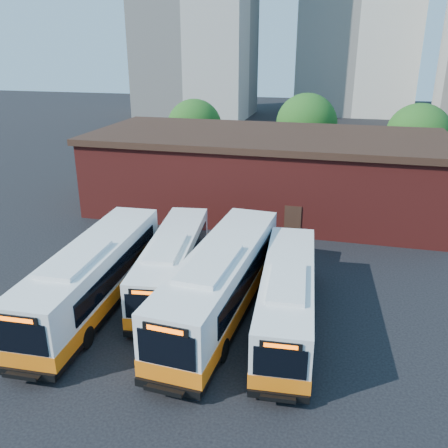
% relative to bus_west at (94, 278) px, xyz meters
% --- Properties ---
extents(ground, '(220.00, 220.00, 0.00)m').
position_rel_bus_west_xyz_m(ground, '(6.06, -1.80, -1.64)').
color(ground, black).
extents(bus_west, '(3.34, 13.36, 3.61)m').
position_rel_bus_west_xyz_m(bus_west, '(0.00, 0.00, 0.00)').
color(bus_west, white).
rests_on(bus_west, ground).
extents(bus_midwest, '(3.81, 11.65, 3.13)m').
position_rel_bus_west_xyz_m(bus_midwest, '(3.28, 3.03, -0.22)').
color(bus_midwest, white).
rests_on(bus_midwest, ground).
extents(bus_mideast, '(3.73, 13.92, 3.75)m').
position_rel_bus_west_xyz_m(bus_mideast, '(6.69, 0.85, 0.06)').
color(bus_mideast, white).
rests_on(bus_mideast, ground).
extents(bus_east, '(3.28, 11.94, 3.21)m').
position_rel_bus_west_xyz_m(bus_east, '(10.10, 0.59, -0.18)').
color(bus_east, white).
rests_on(bus_east, ground).
extents(transit_worker, '(0.40, 0.60, 1.63)m').
position_rel_bus_west_xyz_m(transit_worker, '(7.38, -5.42, -0.82)').
color(transit_worker, '#111732').
rests_on(transit_worker, ground).
extents(depot_building, '(28.60, 12.60, 6.40)m').
position_rel_bus_west_xyz_m(depot_building, '(6.06, 18.20, 1.62)').
color(depot_building, maroon).
rests_on(depot_building, ground).
extents(tree_west, '(6.00, 6.00, 7.65)m').
position_rel_bus_west_xyz_m(tree_west, '(-3.94, 30.20, 3.01)').
color(tree_west, '#382314').
rests_on(tree_west, ground).
extents(tree_mid, '(6.56, 6.56, 8.36)m').
position_rel_bus_west_xyz_m(tree_mid, '(8.06, 32.20, 3.44)').
color(tree_mid, '#382314').
rests_on(tree_mid, ground).
extents(tree_east, '(6.24, 6.24, 7.96)m').
position_rel_bus_west_xyz_m(tree_east, '(19.06, 29.20, 3.19)').
color(tree_east, '#382314').
rests_on(tree_east, ground).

